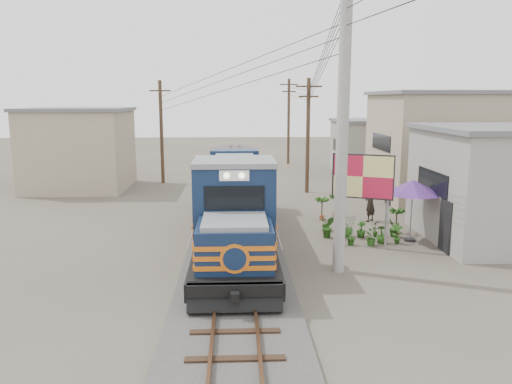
{
  "coord_description": "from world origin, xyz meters",
  "views": [
    {
      "loc": [
        0.04,
        -16.52,
        5.76
      ],
      "look_at": [
        0.83,
        2.49,
        2.2
      ],
      "focal_mm": 35.0,
      "sensor_mm": 36.0,
      "label": 1
    }
  ],
  "objects_px": {
    "locomotive": "(235,203)",
    "vendor": "(370,203)",
    "billboard": "(363,179)",
    "market_umbrella": "(413,187)"
  },
  "relations": [
    {
      "from": "locomotive",
      "to": "vendor",
      "type": "bearing_deg",
      "value": 26.83
    },
    {
      "from": "billboard",
      "to": "vendor",
      "type": "bearing_deg",
      "value": 94.3
    },
    {
      "from": "billboard",
      "to": "market_umbrella",
      "type": "relative_size",
      "value": 1.39
    },
    {
      "from": "vendor",
      "to": "market_umbrella",
      "type": "bearing_deg",
      "value": 59.23
    },
    {
      "from": "locomotive",
      "to": "market_umbrella",
      "type": "relative_size",
      "value": 5.58
    },
    {
      "from": "market_umbrella",
      "to": "vendor",
      "type": "distance_m",
      "value": 3.73
    },
    {
      "from": "locomotive",
      "to": "market_umbrella",
      "type": "height_order",
      "value": "locomotive"
    },
    {
      "from": "locomotive",
      "to": "vendor",
      "type": "relative_size",
      "value": 8.22
    },
    {
      "from": "market_umbrella",
      "to": "locomotive",
      "type": "bearing_deg",
      "value": 178.92
    },
    {
      "from": "market_umbrella",
      "to": "vendor",
      "type": "xyz_separation_m",
      "value": [
        -0.77,
        3.39,
        -1.35
      ]
    }
  ]
}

